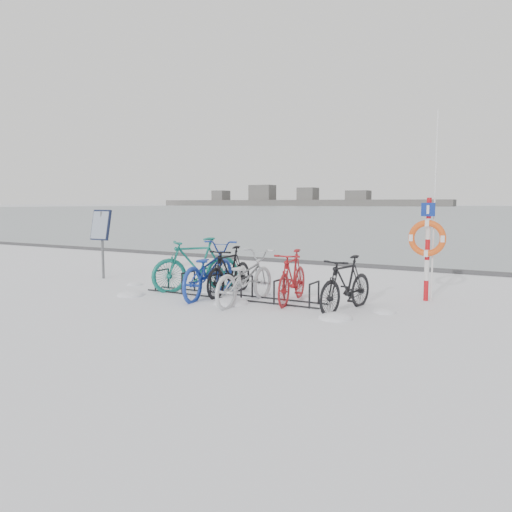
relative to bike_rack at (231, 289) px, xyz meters
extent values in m
plane|color=white|center=(0.00, 0.00, -0.18)|extent=(900.00, 900.00, 0.00)
cube|color=#3F3F42|center=(0.00, 5.90, -0.13)|extent=(400.00, 0.25, 0.10)
cylinder|color=black|center=(-1.80, -0.22, 0.04)|extent=(0.04, 0.04, 0.44)
cylinder|color=black|center=(-1.80, 0.22, 0.04)|extent=(0.04, 0.04, 0.44)
cylinder|color=black|center=(-1.80, 0.00, 0.26)|extent=(0.04, 0.44, 0.04)
cylinder|color=black|center=(-1.08, -0.22, 0.04)|extent=(0.04, 0.04, 0.44)
cylinder|color=black|center=(-1.08, 0.22, 0.04)|extent=(0.04, 0.04, 0.44)
cylinder|color=black|center=(-1.08, 0.00, 0.26)|extent=(0.04, 0.44, 0.04)
cylinder|color=black|center=(-0.36, -0.22, 0.04)|extent=(0.04, 0.04, 0.44)
cylinder|color=black|center=(-0.36, 0.22, 0.04)|extent=(0.04, 0.04, 0.44)
cylinder|color=black|center=(-0.36, 0.00, 0.26)|extent=(0.04, 0.44, 0.04)
cylinder|color=black|center=(0.36, -0.22, 0.04)|extent=(0.04, 0.04, 0.44)
cylinder|color=black|center=(0.36, 0.22, 0.04)|extent=(0.04, 0.04, 0.44)
cylinder|color=black|center=(0.36, 0.00, 0.26)|extent=(0.04, 0.44, 0.04)
cylinder|color=black|center=(1.08, -0.22, 0.04)|extent=(0.04, 0.04, 0.44)
cylinder|color=black|center=(1.08, 0.22, 0.04)|extent=(0.04, 0.04, 0.44)
cylinder|color=black|center=(1.08, 0.00, 0.26)|extent=(0.04, 0.44, 0.04)
cylinder|color=black|center=(1.80, -0.22, 0.04)|extent=(0.04, 0.04, 0.44)
cylinder|color=black|center=(1.80, 0.22, 0.04)|extent=(0.04, 0.04, 0.44)
cylinder|color=black|center=(1.80, 0.00, 0.26)|extent=(0.04, 0.44, 0.04)
cylinder|color=black|center=(0.00, -0.22, -0.16)|extent=(4.00, 0.03, 0.03)
cylinder|color=black|center=(0.00, 0.22, -0.16)|extent=(4.00, 0.03, 0.03)
cylinder|color=#595B5E|center=(-4.19, 0.59, 0.66)|extent=(0.07, 0.07, 1.68)
cube|color=black|center=(-4.19, 0.56, 1.17)|extent=(0.58, 0.22, 0.76)
cube|color=#8C99AD|center=(-4.19, 0.52, 1.17)|extent=(0.52, 0.16, 0.68)
cylinder|color=red|center=(3.50, 1.56, 0.02)|extent=(0.09, 0.09, 0.40)
cylinder|color=silver|center=(3.50, 1.56, 0.42)|extent=(0.09, 0.09, 0.40)
cylinder|color=red|center=(3.50, 1.56, 0.82)|extent=(0.09, 0.09, 0.40)
cylinder|color=silver|center=(3.50, 1.56, 1.22)|extent=(0.09, 0.09, 0.40)
cylinder|color=red|center=(3.50, 1.56, 1.63)|extent=(0.09, 0.09, 0.40)
torus|color=#EE5316|center=(3.50, 1.47, 1.05)|extent=(0.70, 0.12, 0.70)
cube|color=navy|center=(3.50, 1.48, 1.60)|extent=(0.26, 0.03, 0.26)
cylinder|color=silver|center=(3.60, 1.61, 1.64)|extent=(0.03, 0.03, 3.65)
cube|color=#515151|center=(-120.00, 260.00, 1.57)|extent=(180.00, 12.00, 3.50)
cube|color=#515151|center=(-150.00, 260.00, 5.32)|extent=(24.00, 10.00, 8.00)
cube|color=#515151|center=(-90.00, 260.00, 4.82)|extent=(20.00, 10.00, 6.00)
imported|color=#146F61|center=(-1.11, 0.34, 0.42)|extent=(1.62, 1.93, 1.19)
imported|color=#18359B|center=(-0.50, -0.08, 0.39)|extent=(1.05, 2.26, 1.14)
imported|color=black|center=(-0.22, 0.27, 0.34)|extent=(0.52, 1.74, 1.04)
imported|color=silver|center=(0.51, -0.34, 0.34)|extent=(0.73, 2.00, 1.04)
imported|color=maroon|center=(1.27, 0.18, 0.34)|extent=(0.74, 1.79, 1.05)
imported|color=black|center=(2.42, -0.04, 0.33)|extent=(0.81, 1.75, 1.01)
ellipsoid|color=white|center=(3.07, 0.13, -0.18)|extent=(0.41, 0.41, 0.14)
ellipsoid|color=white|center=(2.49, -0.74, -0.18)|extent=(0.57, 0.57, 0.20)
ellipsoid|color=white|center=(0.32, -0.53, -0.18)|extent=(0.68, 0.68, 0.24)
ellipsoid|color=white|center=(0.62, 0.73, -0.18)|extent=(0.31, 0.31, 0.11)
ellipsoid|color=white|center=(-1.93, -0.84, -0.18)|extent=(0.57, 0.57, 0.20)
ellipsoid|color=white|center=(-0.77, 0.33, -0.18)|extent=(0.40, 0.40, 0.14)
ellipsoid|color=white|center=(1.47, 0.63, -0.18)|extent=(0.43, 0.43, 0.15)
ellipsoid|color=white|center=(-2.80, 0.23, -0.18)|extent=(0.37, 0.37, 0.13)
camera|label=1|loc=(5.28, -8.45, 1.73)|focal=35.00mm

